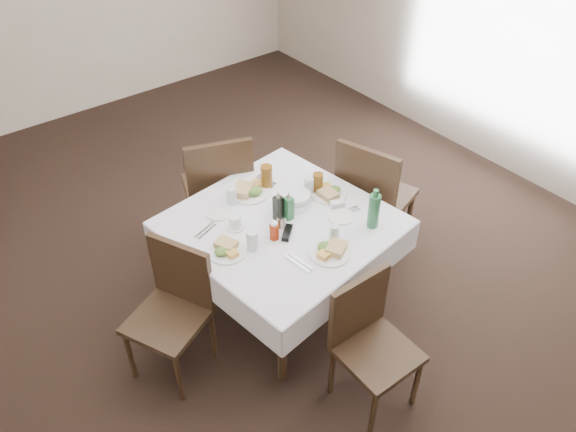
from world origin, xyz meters
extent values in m
plane|color=black|center=(0.00, 0.00, 0.00)|extent=(7.00, 7.00, 0.00)
cube|color=#C1AE95|center=(3.00, 0.00, 1.40)|extent=(0.04, 7.00, 2.80)
cylinder|color=black|center=(-0.16, -0.71, 0.36)|extent=(0.06, 0.06, 0.72)
cylinder|color=black|center=(-0.28, 0.21, 0.36)|extent=(0.06, 0.06, 0.72)
cylinder|color=black|center=(0.75, -0.59, 0.36)|extent=(0.06, 0.06, 0.72)
cylinder|color=black|center=(0.63, 0.33, 0.36)|extent=(0.06, 0.06, 0.72)
cube|color=black|center=(0.23, -0.19, 0.73)|extent=(1.29, 1.29, 0.03)
cube|color=white|center=(0.23, -0.19, 0.76)|extent=(1.42, 1.42, 0.01)
cube|color=white|center=(0.15, 0.44, 0.65)|extent=(1.26, 0.18, 0.22)
cube|color=white|center=(0.32, -0.82, 0.65)|extent=(1.26, 0.18, 0.22)
cube|color=white|center=(0.86, -0.11, 0.65)|extent=(0.18, 1.26, 0.22)
cube|color=white|center=(-0.39, -0.27, 0.65)|extent=(0.18, 1.26, 0.22)
cube|color=black|center=(0.28, 0.70, 0.50)|extent=(0.63, 0.63, 0.04)
cube|color=black|center=(0.21, 0.49, 0.76)|extent=(0.47, 0.21, 0.53)
cylinder|color=black|center=(0.55, 0.82, 0.25)|extent=(0.04, 0.04, 0.50)
cylinder|color=black|center=(0.41, 0.43, 0.25)|extent=(0.04, 0.04, 0.50)
cylinder|color=black|center=(0.16, 0.97, 0.25)|extent=(0.04, 0.04, 0.50)
cylinder|color=black|center=(0.01, 0.58, 0.25)|extent=(0.04, 0.04, 0.50)
cube|color=black|center=(0.19, -1.15, 0.43)|extent=(0.42, 0.42, 0.04)
cube|color=black|center=(0.19, -0.96, 0.65)|extent=(0.42, 0.05, 0.45)
cylinder|color=black|center=(0.00, -1.33, 0.21)|extent=(0.03, 0.03, 0.43)
cylinder|color=black|center=(0.01, -0.97, 0.21)|extent=(0.03, 0.03, 0.43)
cylinder|color=black|center=(0.36, -1.34, 0.21)|extent=(0.03, 0.03, 0.43)
cylinder|color=black|center=(0.37, -0.98, 0.21)|extent=(0.03, 0.03, 0.43)
cube|color=black|center=(1.18, -0.14, 0.50)|extent=(0.61, 0.61, 0.04)
cube|color=black|center=(0.97, -0.21, 0.76)|extent=(0.19, 0.48, 0.53)
cylinder|color=black|center=(1.45, -0.28, 0.25)|extent=(0.04, 0.04, 0.50)
cylinder|color=black|center=(1.04, -0.40, 0.25)|extent=(0.04, 0.04, 0.50)
cylinder|color=black|center=(1.32, 0.12, 0.25)|extent=(0.04, 0.04, 0.50)
cylinder|color=black|center=(0.92, 0.00, 0.25)|extent=(0.04, 0.04, 0.50)
cube|color=black|center=(-0.65, -0.20, 0.44)|extent=(0.57, 0.57, 0.04)
cube|color=black|center=(-0.47, -0.12, 0.67)|extent=(0.21, 0.41, 0.47)
cylinder|color=black|center=(-0.90, -0.11, 0.22)|extent=(0.04, 0.04, 0.44)
cylinder|color=black|center=(-0.56, 0.05, 0.22)|extent=(0.04, 0.04, 0.44)
cylinder|color=black|center=(-0.74, -0.44, 0.22)|extent=(0.04, 0.04, 0.44)
cylinder|color=black|center=(-0.40, -0.29, 0.22)|extent=(0.04, 0.04, 0.44)
cylinder|color=white|center=(0.25, 0.19, 0.77)|extent=(0.29, 0.29, 0.02)
cube|color=#AC8543|center=(0.21, 0.21, 0.80)|extent=(0.19, 0.18, 0.05)
cube|color=orange|center=(0.30, 0.20, 0.80)|extent=(0.11, 0.09, 0.04)
ellipsoid|color=#2B5F15|center=(0.26, 0.15, 0.80)|extent=(0.11, 0.10, 0.05)
cylinder|color=white|center=(0.28, -0.61, 0.77)|extent=(0.25, 0.25, 0.01)
cube|color=#AC8543|center=(0.32, -0.62, 0.80)|extent=(0.16, 0.15, 0.04)
cube|color=orange|center=(0.23, -0.62, 0.79)|extent=(0.09, 0.08, 0.03)
ellipsoid|color=#2B5F15|center=(0.27, -0.57, 0.80)|extent=(0.09, 0.08, 0.04)
cylinder|color=white|center=(0.66, -0.16, 0.77)|extent=(0.25, 0.25, 0.01)
cube|color=#AC8543|center=(0.63, -0.19, 0.80)|extent=(0.10, 0.13, 0.04)
cube|color=orange|center=(0.68, -0.12, 0.79)|extent=(0.09, 0.10, 0.03)
ellipsoid|color=#2B5F15|center=(0.70, -0.17, 0.80)|extent=(0.09, 0.08, 0.04)
cylinder|color=white|center=(-0.20, -0.22, 0.77)|extent=(0.24, 0.24, 0.01)
cube|color=#AC8543|center=(-0.19, -0.18, 0.79)|extent=(0.13, 0.15, 0.04)
cube|color=orange|center=(-0.20, -0.26, 0.79)|extent=(0.06, 0.08, 0.03)
ellipsoid|color=#2B5F15|center=(-0.24, -0.22, 0.79)|extent=(0.09, 0.08, 0.04)
cylinder|color=white|center=(-0.05, 0.13, 0.77)|extent=(0.16, 0.16, 0.01)
cylinder|color=white|center=(0.57, -0.40, 0.77)|extent=(0.17, 0.17, 0.01)
cylinder|color=silver|center=(0.09, 0.17, 0.82)|extent=(0.07, 0.07, 0.12)
cylinder|color=silver|center=(0.38, -0.53, 0.82)|extent=(0.06, 0.06, 0.11)
cylinder|color=silver|center=(0.57, -0.06, 0.83)|extent=(0.07, 0.07, 0.13)
cylinder|color=silver|center=(-0.06, -0.28, 0.83)|extent=(0.07, 0.07, 0.13)
cylinder|color=brown|center=(0.39, 0.18, 0.85)|extent=(0.08, 0.08, 0.17)
cylinder|color=brown|center=(0.63, -0.09, 0.84)|extent=(0.07, 0.07, 0.15)
cylinder|color=silver|center=(0.42, -0.09, 0.78)|extent=(0.24, 0.24, 0.04)
cylinder|color=white|center=(0.42, -0.09, 0.82)|extent=(0.21, 0.21, 0.05)
cube|color=black|center=(0.23, -0.16, 0.85)|extent=(0.05, 0.05, 0.18)
cone|color=silver|center=(0.23, -0.16, 0.96)|extent=(0.03, 0.03, 0.05)
cube|color=#296C3F|center=(0.29, -0.19, 0.85)|extent=(0.05, 0.05, 0.17)
cone|color=silver|center=(0.29, -0.19, 0.95)|extent=(0.03, 0.03, 0.05)
cylinder|color=#9E2407|center=(0.10, -0.29, 0.82)|extent=(0.06, 0.06, 0.11)
cylinder|color=white|center=(0.10, -0.29, 0.88)|extent=(0.04, 0.04, 0.02)
cylinder|color=white|center=(0.20, -0.25, 0.80)|extent=(0.04, 0.04, 0.07)
cylinder|color=silver|center=(0.20, -0.25, 0.84)|extent=(0.04, 0.04, 0.01)
cylinder|color=#45331B|center=(0.19, -0.23, 0.80)|extent=(0.04, 0.04, 0.07)
cylinder|color=silver|center=(0.19, -0.23, 0.84)|extent=(0.04, 0.04, 0.01)
cylinder|color=white|center=(-0.03, -0.05, 0.77)|extent=(0.12, 0.12, 0.01)
cylinder|color=white|center=(-0.03, -0.05, 0.81)|extent=(0.07, 0.07, 0.08)
cylinder|color=black|center=(-0.03, -0.05, 0.84)|extent=(0.06, 0.06, 0.01)
torus|color=white|center=(0.01, -0.04, 0.81)|extent=(0.05, 0.03, 0.05)
cube|color=black|center=(0.18, -0.31, 0.78)|extent=(0.14, 0.13, 0.03)
cylinder|color=#296C3F|center=(0.67, -0.58, 0.88)|extent=(0.07, 0.07, 0.24)
cylinder|color=#296C3F|center=(0.67, -0.58, 1.02)|extent=(0.03, 0.03, 0.04)
cube|color=white|center=(0.62, -0.30, 0.78)|extent=(0.10, 0.08, 0.05)
cube|color=pink|center=(0.62, -0.30, 0.79)|extent=(0.08, 0.06, 0.02)
cube|color=silver|center=(0.41, 0.23, 0.77)|extent=(0.05, 0.17, 0.01)
cube|color=silver|center=(0.43, 0.24, 0.77)|extent=(0.05, 0.17, 0.01)
cube|color=silver|center=(0.09, -0.55, 0.77)|extent=(0.04, 0.20, 0.01)
cube|color=silver|center=(0.06, -0.56, 0.77)|extent=(0.04, 0.20, 0.01)
cube|color=silver|center=(0.62, -0.39, 0.77)|extent=(0.19, 0.06, 0.01)
cube|color=silver|center=(0.63, -0.36, 0.77)|extent=(0.19, 0.06, 0.01)
cube|color=silver|center=(-0.21, 0.04, 0.77)|extent=(0.17, 0.07, 0.01)
cube|color=silver|center=(-0.20, 0.02, 0.77)|extent=(0.17, 0.07, 0.01)
camera|label=1|loc=(-1.45, -2.41, 3.07)|focal=35.00mm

